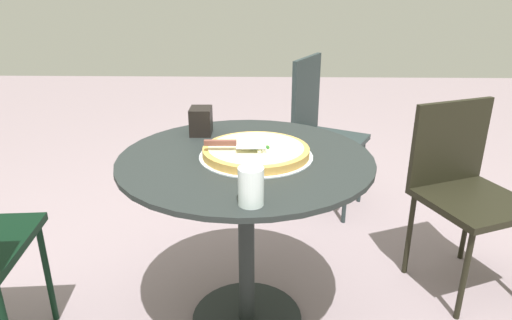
{
  "coord_description": "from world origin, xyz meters",
  "views": [
    {
      "loc": [
        0.07,
        -1.5,
        1.29
      ],
      "look_at": [
        0.04,
        -0.0,
        0.7
      ],
      "focal_mm": 32.07,
      "sensor_mm": 36.0,
      "label": 1
    }
  ],
  "objects_px": {
    "patio_table": "(246,200)",
    "pizza_server": "(235,144)",
    "patio_chair_far": "(320,125)",
    "pizza_on_tray": "(256,152)",
    "patio_chair_near": "(464,183)",
    "napkin_dispenser": "(201,121)",
    "drinking_cup": "(251,186)"
  },
  "relations": [
    {
      "from": "pizza_on_tray",
      "to": "drinking_cup",
      "type": "relative_size",
      "value": 3.68
    },
    {
      "from": "patio_table",
      "to": "pizza_server",
      "type": "bearing_deg",
      "value": -138.98
    },
    {
      "from": "patio_table",
      "to": "drinking_cup",
      "type": "relative_size",
      "value": 8.27
    },
    {
      "from": "napkin_dispenser",
      "to": "patio_chair_near",
      "type": "bearing_deg",
      "value": -87.38
    },
    {
      "from": "patio_chair_near",
      "to": "napkin_dispenser",
      "type": "bearing_deg",
      "value": -176.39
    },
    {
      "from": "patio_table",
      "to": "patio_chair_near",
      "type": "bearing_deg",
      "value": 18.92
    },
    {
      "from": "pizza_server",
      "to": "patio_chair_far",
      "type": "height_order",
      "value": "patio_chair_far"
    },
    {
      "from": "patio_chair_far",
      "to": "patio_chair_near",
      "type": "bearing_deg",
      "value": -53.68
    },
    {
      "from": "patio_table",
      "to": "napkin_dispenser",
      "type": "xyz_separation_m",
      "value": [
        -0.19,
        0.25,
        0.23
      ]
    },
    {
      "from": "patio_chair_far",
      "to": "pizza_on_tray",
      "type": "bearing_deg",
      "value": -108.12
    },
    {
      "from": "pizza_on_tray",
      "to": "drinking_cup",
      "type": "xyz_separation_m",
      "value": [
        -0.01,
        -0.36,
        0.04
      ]
    },
    {
      "from": "drinking_cup",
      "to": "patio_chair_near",
      "type": "height_order",
      "value": "drinking_cup"
    },
    {
      "from": "pizza_server",
      "to": "patio_chair_far",
      "type": "distance_m",
      "value": 1.19
    },
    {
      "from": "pizza_on_tray",
      "to": "patio_chair_near",
      "type": "height_order",
      "value": "patio_chair_near"
    },
    {
      "from": "pizza_server",
      "to": "patio_chair_near",
      "type": "bearing_deg",
      "value": 19.89
    },
    {
      "from": "patio_table",
      "to": "pizza_server",
      "type": "xyz_separation_m",
      "value": [
        -0.03,
        -0.03,
        0.23
      ]
    },
    {
      "from": "pizza_on_tray",
      "to": "napkin_dispenser",
      "type": "distance_m",
      "value": 0.34
    },
    {
      "from": "napkin_dispenser",
      "to": "patio_chair_near",
      "type": "distance_m",
      "value": 1.15
    },
    {
      "from": "drinking_cup",
      "to": "patio_chair_far",
      "type": "height_order",
      "value": "patio_chair_far"
    },
    {
      "from": "patio_chair_near",
      "to": "patio_chair_far",
      "type": "height_order",
      "value": "patio_chair_far"
    },
    {
      "from": "pizza_server",
      "to": "napkin_dispenser",
      "type": "xyz_separation_m",
      "value": [
        -0.15,
        0.28,
        -0.0
      ]
    },
    {
      "from": "drinking_cup",
      "to": "napkin_dispenser",
      "type": "bearing_deg",
      "value": 109.73
    },
    {
      "from": "patio_chair_near",
      "to": "patio_chair_far",
      "type": "bearing_deg",
      "value": 126.32
    },
    {
      "from": "drinking_cup",
      "to": "napkin_dispenser",
      "type": "relative_size",
      "value": 1.01
    },
    {
      "from": "pizza_on_tray",
      "to": "pizza_server",
      "type": "relative_size",
      "value": 1.89
    },
    {
      "from": "patio_table",
      "to": "pizza_server",
      "type": "distance_m",
      "value": 0.23
    },
    {
      "from": "napkin_dispenser",
      "to": "patio_chair_far",
      "type": "height_order",
      "value": "patio_chair_far"
    },
    {
      "from": "patio_table",
      "to": "pizza_on_tray",
      "type": "bearing_deg",
      "value": -5.75
    },
    {
      "from": "drinking_cup",
      "to": "patio_chair_near",
      "type": "relative_size",
      "value": 0.13
    },
    {
      "from": "napkin_dispenser",
      "to": "patio_table",
      "type": "bearing_deg",
      "value": -143.6
    },
    {
      "from": "drinking_cup",
      "to": "napkin_dispenser",
      "type": "distance_m",
      "value": 0.65
    },
    {
      "from": "pizza_server",
      "to": "napkin_dispenser",
      "type": "distance_m",
      "value": 0.32
    }
  ]
}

